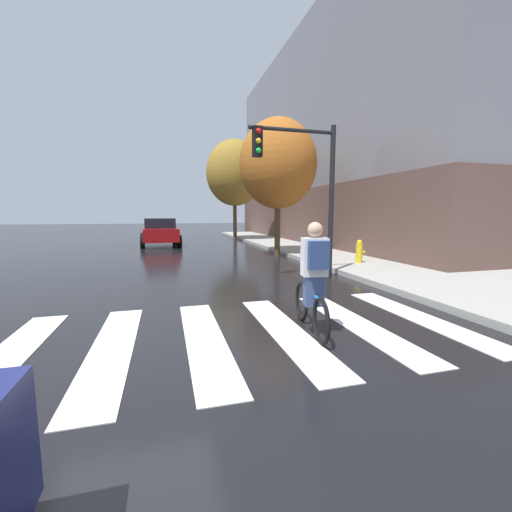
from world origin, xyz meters
TOP-DOWN VIEW (x-y plane):
  - ground_plane at (0.00, 0.00)m, footprint 120.00×120.00m
  - crosswalk_stripes at (0.44, 0.00)m, footprint 9.27×3.48m
  - sedan_mid at (0.24, 14.87)m, footprint 2.32×4.60m
  - cyclist at (2.66, -0.22)m, footprint 0.39×1.70m
  - traffic_light_near at (4.25, 3.81)m, footprint 2.47×0.28m
  - fire_hydrant at (6.91, 5.16)m, footprint 0.33×0.22m
  - street_tree_near at (5.15, 8.59)m, footprint 3.20×3.20m
  - street_tree_mid at (5.04, 16.88)m, footprint 3.69×3.69m
  - corner_building at (16.53, 15.02)m, footprint 16.65×24.56m

SIDE VIEW (x-z plane):
  - ground_plane at x=0.00m, z-range 0.00..0.00m
  - crosswalk_stripes at x=0.44m, z-range 0.00..0.01m
  - fire_hydrant at x=6.91m, z-range 0.14..0.92m
  - sedan_mid at x=0.24m, z-range 0.02..1.58m
  - cyclist at x=2.66m, z-range 0.00..1.69m
  - traffic_light_near at x=4.25m, z-range 0.76..4.96m
  - street_tree_near at x=5.15m, z-range 1.00..6.70m
  - street_tree_mid at x=5.04m, z-range 1.15..7.72m
  - corner_building at x=16.53m, z-range -0.05..12.58m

